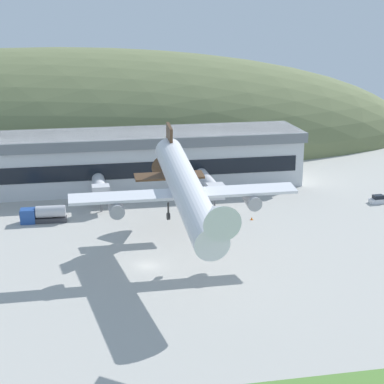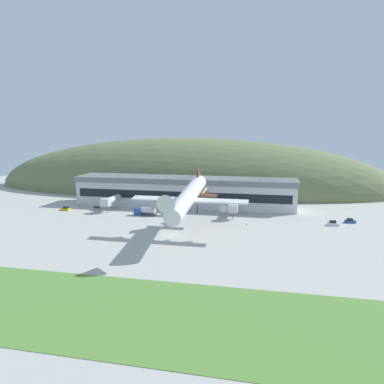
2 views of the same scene
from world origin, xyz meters
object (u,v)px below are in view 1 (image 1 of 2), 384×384
at_px(jetway_2, 209,184).
at_px(terminal_building, 91,158).
at_px(jetway_1, 100,188).
at_px(fuel_truck, 44,214).
at_px(service_car_2, 379,200).
at_px(traffic_cone_0, 252,218).
at_px(cargo_airplane, 186,189).

bearing_deg(jetway_2, terminal_building, 145.59).
relative_size(jetway_1, fuel_truck, 1.39).
bearing_deg(jetway_1, fuel_truck, -144.76).
bearing_deg(service_car_2, terminal_building, 158.65).
xyz_separation_m(jetway_1, fuel_truck, (-10.83, -7.66, -2.48)).
bearing_deg(traffic_cone_0, cargo_airplane, -130.83).
relative_size(jetway_1, cargo_airplane, 0.25).
height_order(cargo_airplane, traffic_cone_0, cargo_airplane).
height_order(terminal_building, service_car_2, terminal_building).
distance_m(fuel_truck, traffic_cone_0, 38.75).
bearing_deg(jetway_2, fuel_truck, -169.73).
bearing_deg(terminal_building, service_car_2, -21.35).
xyz_separation_m(jetway_1, cargo_airplane, (11.43, -32.19, 8.02)).
bearing_deg(service_car_2, cargo_airplane, -151.64).
xyz_separation_m(jetway_1, service_car_2, (55.84, -8.21, -3.31)).
relative_size(fuel_truck, traffic_cone_0, 14.64).
xyz_separation_m(cargo_airplane, service_car_2, (44.41, 23.98, -11.33)).
bearing_deg(jetway_1, jetway_2, -4.49).
distance_m(jetway_1, fuel_truck, 13.50).
bearing_deg(service_car_2, jetway_1, 171.63).
height_order(cargo_airplane, fuel_truck, cargo_airplane).
bearing_deg(fuel_truck, terminal_building, 65.85).
distance_m(cargo_airplane, service_car_2, 51.72).
relative_size(cargo_airplane, traffic_cone_0, 80.15).
distance_m(service_car_2, traffic_cone_0, 28.94).
height_order(jetway_1, cargo_airplane, cargo_airplane).
bearing_deg(jetway_2, traffic_cone_0, -65.26).
bearing_deg(traffic_cone_0, terminal_building, 135.82).
bearing_deg(cargo_airplane, terminal_building, 105.17).
xyz_separation_m(jetway_2, cargo_airplane, (-10.48, -30.46, 8.02)).
bearing_deg(terminal_building, fuel_truck, -114.15).
relative_size(service_car_2, traffic_cone_0, 6.59).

